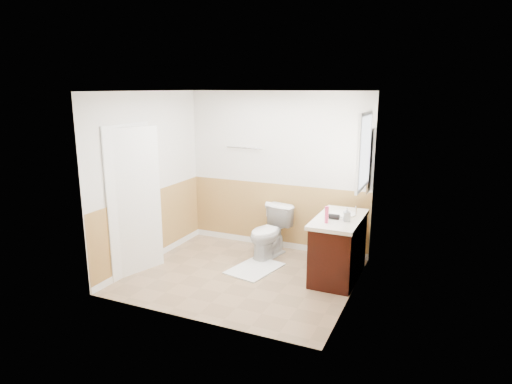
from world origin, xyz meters
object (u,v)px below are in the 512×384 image
at_px(toilet, 269,232).
at_px(bath_mat, 255,269).
at_px(lotion_bottle, 327,215).
at_px(soap_dispenser, 347,214).
at_px(vanity_cabinet, 338,249).

bearing_deg(toilet, bath_mat, -77.69).
xyz_separation_m(toilet, lotion_bottle, (1.04, -0.63, 0.57)).
xyz_separation_m(toilet, soap_dispenser, (1.26, -0.44, 0.56)).
height_order(toilet, lotion_bottle, lotion_bottle).
bearing_deg(soap_dispenser, vanity_cabinet, 132.86).
xyz_separation_m(toilet, vanity_cabinet, (1.14, -0.31, 0.01)).
relative_size(bath_mat, soap_dispenser, 4.34).
distance_m(toilet, lotion_bottle, 1.35).
relative_size(toilet, lotion_bottle, 3.52).
bearing_deg(toilet, soap_dispenser, -7.04).
relative_size(vanity_cabinet, lotion_bottle, 5.00).
xyz_separation_m(bath_mat, soap_dispenser, (1.26, 0.11, 0.93)).
bearing_deg(soap_dispenser, lotion_bottle, -139.98).
bearing_deg(lotion_bottle, vanity_cabinet, 72.34).
xyz_separation_m(bath_mat, vanity_cabinet, (1.14, 0.23, 0.39)).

